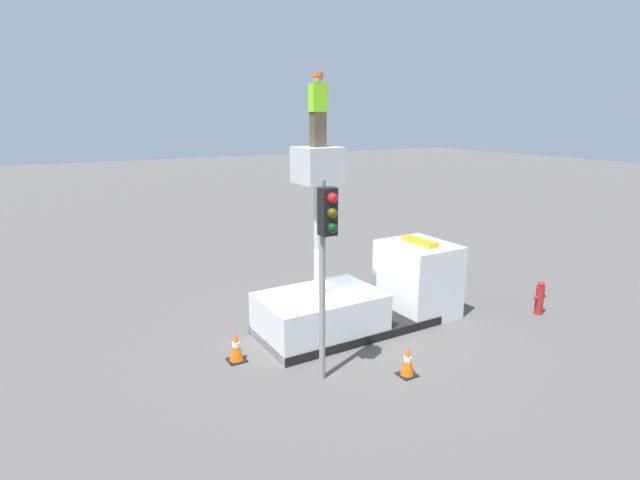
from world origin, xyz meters
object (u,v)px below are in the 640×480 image
(traffic_light_pole, at_px, (326,243))
(traffic_cone_rear, at_px, (236,346))
(worker, at_px, (318,110))
(bucket_truck, at_px, (366,294))
(traffic_cone_curbside, at_px, (408,361))
(fire_hydrant, at_px, (540,298))

(traffic_light_pole, relative_size, traffic_cone_rear, 5.75)
(worker, xyz_separation_m, traffic_light_pole, (-1.03, -2.08, -2.73))
(bucket_truck, height_order, traffic_cone_curbside, bucket_truck)
(traffic_cone_curbside, bearing_deg, traffic_light_pole, 156.91)
(fire_hydrant, distance_m, traffic_cone_curbside, 5.90)
(traffic_light_pole, bearing_deg, bucket_truck, 38.63)
(bucket_truck, bearing_deg, fire_hydrant, -21.83)
(traffic_cone_rear, height_order, traffic_cone_curbside, traffic_cone_rear)
(traffic_light_pole, bearing_deg, worker, 63.73)
(traffic_light_pole, distance_m, traffic_cone_curbside, 3.46)
(bucket_truck, distance_m, traffic_cone_curbside, 3.01)
(traffic_cone_rear, bearing_deg, traffic_cone_curbside, -40.49)
(worker, height_order, fire_hydrant, worker)
(traffic_cone_rear, xyz_separation_m, traffic_cone_curbside, (3.14, -2.68, -0.02))
(bucket_truck, height_order, worker, worker)
(bucket_truck, xyz_separation_m, worker, (-1.58, 0.00, 5.02))
(traffic_light_pole, height_order, fire_hydrant, traffic_light_pole)
(fire_hydrant, bearing_deg, traffic_cone_rear, 168.33)
(worker, relative_size, traffic_cone_curbside, 2.32)
(bucket_truck, distance_m, worker, 5.27)
(worker, distance_m, fire_hydrant, 8.78)
(traffic_cone_rear, bearing_deg, bucket_truck, 2.10)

